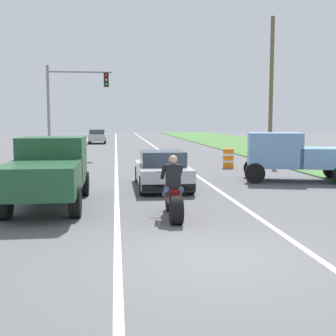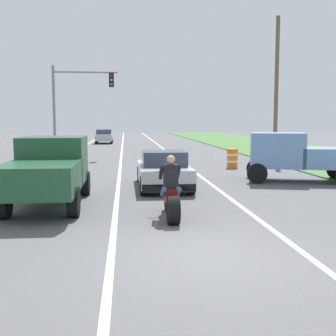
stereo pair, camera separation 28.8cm
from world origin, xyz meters
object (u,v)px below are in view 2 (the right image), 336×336
Objects in this scene: traffic_light_mast_near at (74,97)px; distant_car_far_ahead at (104,136)px; motorcycle_with_rider at (171,196)px; sports_car_silver at (164,171)px; pickup_truck_right_shoulder_light_blue at (300,154)px; construction_barrel_mid at (232,158)px; construction_barrel_nearest at (257,168)px; pickup_truck_left_lane_dark_green at (49,168)px.

traffic_light_mast_near is 18.58m from distant_car_far_ahead.
distant_car_far_ahead is (1.08, 18.27, -3.20)m from traffic_light_mast_near.
sports_car_silver is at bearing 87.03° from motorcycle_with_rider.
traffic_light_mast_near is at bearing 109.43° from sports_car_silver.
motorcycle_with_rider is at bearing -92.97° from sports_car_silver.
construction_barrel_mid is (-1.51, 5.25, -0.60)m from pickup_truck_right_shoulder_light_blue.
construction_barrel_nearest is at bearing -91.14° from construction_barrel_mid.
motorcycle_with_rider is 0.55× the size of distant_car_far_ahead.
sports_car_silver is 0.84× the size of pickup_truck_right_shoulder_light_blue.
motorcycle_with_rider is 0.46× the size of pickup_truck_left_lane_dark_green.
motorcycle_with_rider is 8.66m from pickup_truck_right_shoulder_light_blue.
distant_car_far_ahead is at bearing 90.06° from pickup_truck_left_lane_dark_green.
sports_car_silver is at bearing 40.93° from pickup_truck_left_lane_dark_green.
traffic_light_mast_near is at bearing -93.38° from distant_car_far_ahead.
sports_car_silver is at bearing -83.44° from distant_car_far_ahead.
motorcycle_with_rider is at bearing -76.50° from traffic_light_mast_near.
sports_car_silver is 14.59m from traffic_light_mast_near.
pickup_truck_left_lane_dark_green reaches higher than construction_barrel_nearest.
pickup_truck_left_lane_dark_green is 16.80m from traffic_light_mast_near.
construction_barrel_mid is (7.77, 9.48, -0.60)m from pickup_truck_left_lane_dark_green.
motorcycle_with_rider is 5.18m from sports_car_silver.
motorcycle_with_rider reaches higher than distant_car_far_ahead.
sports_car_silver is 4.30× the size of construction_barrel_mid.
pickup_truck_right_shoulder_light_blue is (9.28, 4.23, 0.00)m from pickup_truck_left_lane_dark_green.
traffic_light_mast_near is at bearing 141.60° from construction_barrel_mid.
construction_barrel_mid is (0.09, 4.65, 0.00)m from construction_barrel_nearest.
construction_barrel_mid is at bearing 68.97° from motorcycle_with_rider.
pickup_truck_right_shoulder_light_blue reaches higher than construction_barrel_nearest.
sports_car_silver reaches higher than construction_barrel_mid.
construction_barrel_nearest is at bearing -75.56° from distant_car_far_ahead.
pickup_truck_left_lane_dark_green is 34.78m from distant_car_far_ahead.
traffic_light_mast_near reaches higher than construction_barrel_mid.
construction_barrel_nearest is (8.79, -11.69, -3.47)m from traffic_light_mast_near.
traffic_light_mast_near reaches higher than motorcycle_with_rider.
pickup_truck_right_shoulder_light_blue is at bearing -73.93° from construction_barrel_mid.
sports_car_silver is 0.90× the size of pickup_truck_left_lane_dark_green.
motorcycle_with_rider is at bearing -84.76° from distant_car_far_ahead.
sports_car_silver reaches higher than construction_barrel_nearest.
pickup_truck_right_shoulder_light_blue is 0.86× the size of traffic_light_mast_near.
construction_barrel_mid is (4.16, 6.35, -0.13)m from sports_car_silver.
sports_car_silver is (0.27, 5.17, 0.04)m from motorcycle_with_rider.
distant_car_far_ahead is at bearing 86.62° from traffic_light_mast_near.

